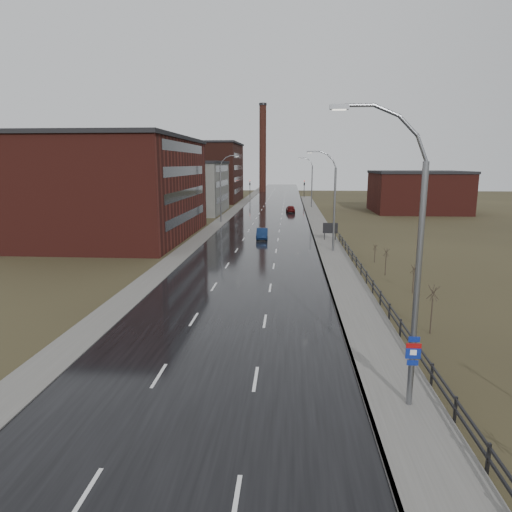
% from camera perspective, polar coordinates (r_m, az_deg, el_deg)
% --- Properties ---
extents(ground, '(320.00, 320.00, 0.00)m').
position_cam_1_polar(ground, '(18.91, -8.44, -20.28)').
color(ground, '#2D2819').
rests_on(ground, ground).
extents(road, '(14.00, 300.00, 0.06)m').
position_cam_1_polar(road, '(76.40, 1.34, 4.01)').
color(road, black).
rests_on(road, ground).
extents(sidewalk_right, '(3.20, 180.00, 0.18)m').
position_cam_1_polar(sidewalk_right, '(51.84, 9.48, 0.36)').
color(sidewalk_right, '#595651').
rests_on(sidewalk_right, ground).
extents(curb_right, '(0.16, 180.00, 0.18)m').
position_cam_1_polar(curb_right, '(51.72, 7.80, 0.39)').
color(curb_right, slate).
rests_on(curb_right, ground).
extents(sidewalk_left, '(2.40, 260.00, 0.12)m').
position_cam_1_polar(sidewalk_left, '(77.24, -4.76, 4.07)').
color(sidewalk_left, '#595651').
rests_on(sidewalk_left, ground).
extents(warehouse_near, '(22.44, 28.56, 13.50)m').
position_cam_1_polar(warehouse_near, '(65.60, -18.17, 8.13)').
color(warehouse_near, '#471914').
rests_on(warehouse_near, ground).
extents(warehouse_mid, '(16.32, 20.40, 10.50)m').
position_cam_1_polar(warehouse_mid, '(96.27, -8.97, 8.53)').
color(warehouse_mid, slate).
rests_on(warehouse_mid, ground).
extents(warehouse_far, '(26.52, 24.48, 15.50)m').
position_cam_1_polar(warehouse_far, '(126.55, -8.14, 10.35)').
color(warehouse_far, '#331611').
rests_on(warehouse_far, ground).
extents(building_right, '(18.36, 16.32, 8.50)m').
position_cam_1_polar(building_right, '(101.37, 19.55, 7.59)').
color(building_right, '#471914').
rests_on(building_right, ground).
extents(smokestack, '(2.70, 2.70, 30.70)m').
position_cam_1_polar(smokestack, '(166.05, 0.85, 13.37)').
color(smokestack, '#331611').
rests_on(smokestack, ground).
extents(streetlight_main, '(3.91, 0.29, 12.11)m').
position_cam_1_polar(streetlight_main, '(18.68, 18.71, -1.06)').
color(streetlight_main, slate).
rests_on(streetlight_main, ground).
extents(streetlight_right_mid, '(3.36, 0.28, 11.35)m').
position_cam_1_polar(streetlight_right_mid, '(52.04, 9.47, 6.80)').
color(streetlight_right_mid, slate).
rests_on(streetlight_right_mid, ground).
extents(streetlight_left, '(3.36, 0.28, 11.35)m').
position_cam_1_polar(streetlight_left, '(78.61, -4.24, 8.44)').
color(streetlight_left, slate).
rests_on(streetlight_left, ground).
extents(streetlight_right_far, '(3.36, 0.28, 11.35)m').
position_cam_1_polar(streetlight_right_far, '(105.85, 6.85, 9.16)').
color(streetlight_right_far, slate).
rests_on(streetlight_right_far, ground).
extents(guardrail, '(0.10, 53.05, 1.10)m').
position_cam_1_polar(guardrail, '(35.80, 14.60, -3.82)').
color(guardrail, black).
rests_on(guardrail, ground).
extents(shrub_c, '(0.69, 0.73, 2.95)m').
position_cam_1_polar(shrub_c, '(28.91, 21.13, -6.12)').
color(shrub_c, '#382D23').
rests_on(shrub_c, ground).
extents(shrub_d, '(0.54, 0.56, 2.25)m').
position_cam_1_polar(shrub_d, '(37.42, 19.08, -2.66)').
color(shrub_d, '#382D23').
rests_on(shrub_d, ground).
extents(shrub_e, '(0.59, 0.62, 2.48)m').
position_cam_1_polar(shrub_e, '(42.71, 15.92, -0.61)').
color(shrub_e, '#382D23').
rests_on(shrub_e, ground).
extents(shrub_f, '(0.45, 0.47, 1.85)m').
position_cam_1_polar(shrub_f, '(48.07, 14.64, 0.36)').
color(shrub_f, '#382D23').
rests_on(shrub_f, ground).
extents(billboard, '(1.93, 0.17, 2.41)m').
position_cam_1_polar(billboard, '(60.10, 9.27, 3.38)').
color(billboard, black).
rests_on(billboard, ground).
extents(traffic_light_left, '(0.58, 2.73, 5.30)m').
position_cam_1_polar(traffic_light_left, '(136.28, -0.77, 9.21)').
color(traffic_light_left, black).
rests_on(traffic_light_left, ground).
extents(traffic_light_right, '(0.58, 2.73, 5.30)m').
position_cam_1_polar(traffic_light_right, '(135.84, 6.06, 9.14)').
color(traffic_light_right, black).
rests_on(traffic_light_right, ground).
extents(car_near, '(1.62, 4.31, 1.40)m').
position_cam_1_polar(car_near, '(61.13, 0.78, 2.78)').
color(car_near, '#0C1C3E').
rests_on(car_near, ground).
extents(car_far, '(2.10, 4.45, 1.47)m').
position_cam_1_polar(car_far, '(95.18, 4.34, 5.88)').
color(car_far, '#4E0D0D').
rests_on(car_far, ground).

